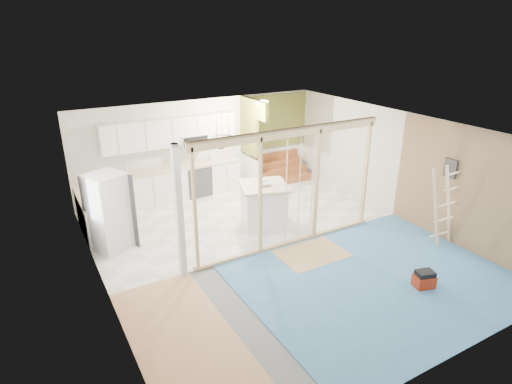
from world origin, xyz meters
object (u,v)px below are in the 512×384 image
toolbox (424,280)px  ladder (444,206)px  island (264,205)px  fridge (109,212)px

toolbox → ladder: 2.00m
island → toolbox: bearing=-53.2°
island → ladder: size_ratio=0.74×
toolbox → ladder: ladder is taller
fridge → toolbox: bearing=-67.1°
fridge → island: size_ratio=1.26×
island → ladder: (2.81, -2.71, 0.40)m
fridge → ladder: bearing=-52.4°
ladder → toolbox: bearing=-128.8°
toolbox → ladder: bearing=48.1°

